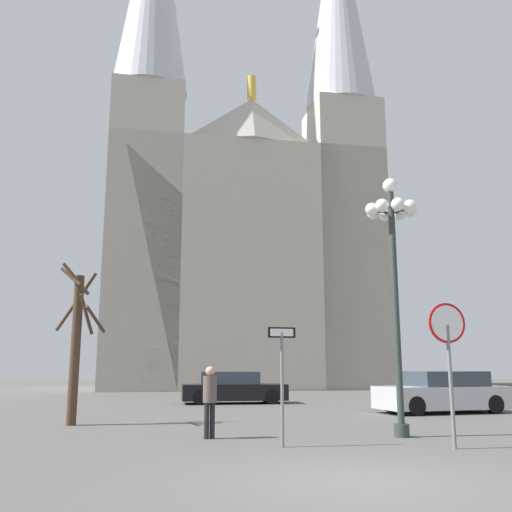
{
  "coord_description": "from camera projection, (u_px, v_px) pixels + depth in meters",
  "views": [
    {
      "loc": [
        -2.35,
        -8.39,
        1.64
      ],
      "look_at": [
        0.16,
        18.05,
        6.83
      ],
      "focal_mm": 39.52,
      "sensor_mm": 36.0,
      "label": 1
    }
  ],
  "objects": [
    {
      "name": "ground_plane",
      "position": [
        363.0,
        482.0,
        8.1
      ],
      "size": [
        120.0,
        120.0,
        0.0
      ],
      "primitive_type": "plane",
      "color": "#514F4C"
    },
    {
      "name": "cathedral",
      "position": [
        242.0,
        217.0,
        44.61
      ],
      "size": [
        21.37,
        15.02,
        42.2
      ],
      "color": "#BCB5A5",
      "rests_on": "ground"
    },
    {
      "name": "stop_sign",
      "position": [
        448.0,
        344.0,
        11.69
      ],
      "size": [
        0.84,
        0.15,
        2.94
      ],
      "color": "slate",
      "rests_on": "ground"
    },
    {
      "name": "one_way_arrow_sign",
      "position": [
        282.0,
        372.0,
        11.83
      ],
      "size": [
        0.6,
        0.12,
        2.45
      ],
      "color": "slate",
      "rests_on": "ground"
    },
    {
      "name": "street_lamp",
      "position": [
        393.0,
        249.0,
        14.02
      ],
      "size": [
        1.33,
        1.33,
        6.34
      ],
      "color": "#2D3833",
      "rests_on": "ground"
    },
    {
      "name": "bare_tree",
      "position": [
        76.0,
        340.0,
        16.21
      ],
      "size": [
        1.38,
        1.36,
        4.57
      ],
      "color": "#473323",
      "rests_on": "ground"
    },
    {
      "name": "parked_car_near_silver",
      "position": [
        442.0,
        393.0,
        20.05
      ],
      "size": [
        4.83,
        2.68,
        1.45
      ],
      "color": "#B7B7BC",
      "rests_on": "ground"
    },
    {
      "name": "parked_car_far_black",
      "position": [
        233.0,
        388.0,
        25.04
      ],
      "size": [
        4.7,
        2.15,
        1.38
      ],
      "color": "black",
      "rests_on": "ground"
    },
    {
      "name": "pedestrian_walking",
      "position": [
        210.0,
        395.0,
        13.07
      ],
      "size": [
        0.32,
        0.32,
        1.63
      ],
      "color": "black",
      "rests_on": "ground"
    }
  ]
}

